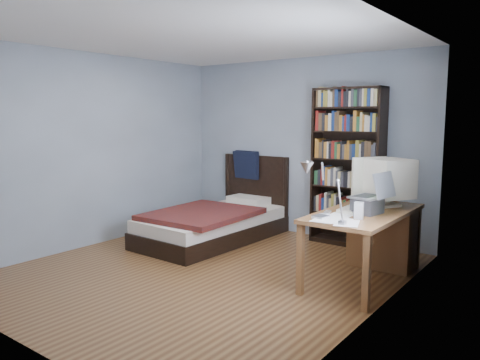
{
  "coord_description": "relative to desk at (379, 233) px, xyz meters",
  "views": [
    {
      "loc": [
        3.28,
        -3.76,
        1.68
      ],
      "look_at": [
        0.08,
        0.51,
        0.96
      ],
      "focal_mm": 35.0,
      "sensor_mm": 36.0,
      "label": 1
    }
  ],
  "objects": [
    {
      "name": "soda_can",
      "position": [
        -0.14,
        -0.25,
        0.37
      ],
      "size": [
        0.06,
        0.06,
        0.11
      ],
      "primitive_type": "cylinder",
      "color": "#073616",
      "rests_on": "desk"
    },
    {
      "name": "desk",
      "position": [
        0.0,
        0.0,
        0.0
      ],
      "size": [
        0.75,
        1.55,
        0.73
      ],
      "color": "brown",
      "rests_on": "floor"
    },
    {
      "name": "bed",
      "position": [
        -2.28,
        -0.04,
        -0.16
      ],
      "size": [
        1.2,
        2.19,
        1.16
      ],
      "color": "black",
      "rests_on": "floor"
    },
    {
      "name": "mouse",
      "position": [
        -0.04,
        -0.14,
        0.33
      ],
      "size": [
        0.06,
        0.1,
        0.04
      ],
      "primitive_type": "ellipsoid",
      "color": "silver",
      "rests_on": "desk"
    },
    {
      "name": "phone_grey",
      "position": [
        -0.24,
        -0.86,
        0.33
      ],
      "size": [
        0.08,
        0.11,
        0.02
      ],
      "primitive_type": "cube",
      "rotation": [
        0.0,
        0.0,
        -0.45
      ],
      "color": "gray",
      "rests_on": "desk"
    },
    {
      "name": "room",
      "position": [
        -1.48,
        -1.16,
        0.84
      ],
      "size": [
        4.2,
        4.24,
        2.5
      ],
      "color": "brown",
      "rests_on": "ground"
    },
    {
      "name": "speaker",
      "position": [
        0.09,
        -0.81,
        0.39
      ],
      "size": [
        0.1,
        0.1,
        0.16
      ],
      "primitive_type": "cube",
      "rotation": [
        0.0,
        0.0,
        0.25
      ],
      "color": "gray",
      "rests_on": "desk"
    },
    {
      "name": "keyboard",
      "position": [
        -0.11,
        -0.47,
        0.33
      ],
      "size": [
        0.18,
        0.44,
        0.04
      ],
      "primitive_type": "cube",
      "rotation": [
        0.0,
        0.07,
        0.02
      ],
      "color": "#B4AF96",
      "rests_on": "desk"
    },
    {
      "name": "phone_silver",
      "position": [
        -0.26,
        -0.74,
        0.33
      ],
      "size": [
        0.08,
        0.12,
        0.02
      ],
      "primitive_type": "cube",
      "rotation": [
        0.0,
        0.0,
        0.24
      ],
      "color": "#ACADB1",
      "rests_on": "desk"
    },
    {
      "name": "laptop",
      "position": [
        0.08,
        -0.52,
        0.43
      ],
      "size": [
        0.38,
        0.38,
        0.42
      ],
      "color": "#2D2D30",
      "rests_on": "desk"
    },
    {
      "name": "bookshelf",
      "position": [
        -0.73,
        0.78,
        0.62
      ],
      "size": [
        0.92,
        0.3,
        2.06
      ],
      "color": "black",
      "rests_on": "floor"
    },
    {
      "name": "external_drive",
      "position": [
        -0.2,
        -1.01,
        0.33
      ],
      "size": [
        0.14,
        0.14,
        0.03
      ],
      "primitive_type": "cube",
      "rotation": [
        0.0,
        0.0,
        -0.17
      ],
      "color": "gray",
      "rests_on": "desk"
    },
    {
      "name": "crt_monitor",
      "position": [
        0.07,
        -0.01,
        0.61
      ],
      "size": [
        0.63,
        0.58,
        0.52
      ],
      "color": "beige",
      "rests_on": "desk"
    },
    {
      "name": "desk_lamp",
      "position": [
        -0.04,
        -1.49,
        0.79
      ],
      "size": [
        0.23,
        0.5,
        0.59
      ],
      "color": "#99999E",
      "rests_on": "desk"
    }
  ]
}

